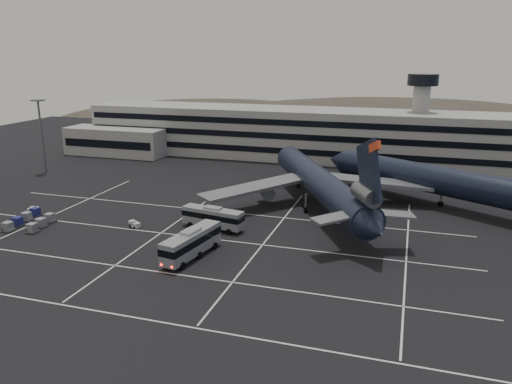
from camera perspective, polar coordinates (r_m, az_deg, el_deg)
ground at (r=80.47m, az=-8.34°, el=-6.06°), size 260.00×260.00×0.00m
lane_markings at (r=80.69m, az=-7.51°, el=-5.96°), size 90.00×55.62×0.01m
terminal at (r=144.61m, az=2.74°, el=6.71°), size 125.00×26.00×24.00m
hills at (r=241.15m, az=13.60°, el=5.38°), size 352.00×180.00×44.00m
lightpole_left at (r=136.03m, az=-23.39°, el=6.95°), size 2.40×2.40×18.28m
trijet_main at (r=96.60m, az=7.35°, el=0.99°), size 42.52×53.28×18.08m
trijet_far at (r=103.77m, az=21.04°, el=1.19°), size 52.14×35.80×18.08m
bus_near at (r=75.08m, az=-7.41°, el=-5.70°), size 4.91×12.65×4.36m
bus_far at (r=86.53m, az=-4.95°, el=-2.84°), size 11.47×4.41×3.95m
tug_a at (r=104.20m, az=-24.09°, el=-1.87°), size 1.94×2.32×1.29m
tug_b at (r=89.78m, az=-13.64°, el=-3.61°), size 2.36×2.07×1.31m
uld_cluster at (r=96.95m, az=-24.40°, el=-3.02°), size 7.60×10.19×1.66m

